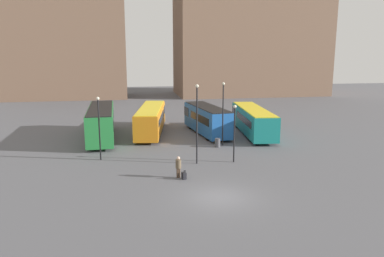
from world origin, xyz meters
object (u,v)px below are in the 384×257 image
(traveler, at_px, (178,165))
(lamp_post_2, at_px, (234,128))
(bus_0, at_px, (101,121))
(trash_bin, at_px, (218,143))
(lamp_post_0, at_px, (99,123))
(suitcase, at_px, (184,176))
(lamp_post_1, at_px, (223,109))
(bus_1, at_px, (151,119))
(lamp_post_3, at_px, (197,118))
(bus_2, at_px, (207,119))
(bus_3, at_px, (253,120))

(traveler, xyz_separation_m, lamp_post_2, (5.10, 3.15, 1.94))
(bus_0, relative_size, trash_bin, 14.30)
(traveler, bearing_deg, lamp_post_0, 32.11)
(traveler, xyz_separation_m, suitcase, (0.35, -0.38, -0.70))
(lamp_post_1, bearing_deg, suitcase, -119.65)
(lamp_post_0, xyz_separation_m, lamp_post_1, (11.52, 3.09, 0.42))
(suitcase, xyz_separation_m, lamp_post_1, (5.29, 9.28, 3.37))
(suitcase, distance_m, trash_bin, 9.87)
(trash_bin, bearing_deg, bus_1, 126.95)
(bus_1, height_order, lamp_post_2, lamp_post_2)
(lamp_post_3, relative_size, trash_bin, 7.67)
(lamp_post_2, distance_m, trash_bin, 5.73)
(traveler, xyz_separation_m, lamp_post_0, (-5.89, 5.81, 2.24))
(lamp_post_2, bearing_deg, bus_2, 89.08)
(suitcase, bearing_deg, bus_0, 11.04)
(bus_0, relative_size, bus_2, 1.21)
(bus_1, height_order, lamp_post_3, lamp_post_3)
(bus_2, height_order, traveler, bus_2)
(traveler, xyz_separation_m, lamp_post_1, (5.63, 8.90, 2.67))
(suitcase, height_order, lamp_post_0, lamp_post_0)
(lamp_post_0, bearing_deg, lamp_post_2, -13.62)
(bus_3, distance_m, lamp_post_1, 6.91)
(bus_0, height_order, trash_bin, bus_0)
(traveler, relative_size, lamp_post_0, 0.30)
(bus_2, bearing_deg, bus_0, 84.19)
(bus_1, relative_size, lamp_post_2, 2.57)
(lamp_post_1, bearing_deg, bus_2, 93.49)
(bus_1, height_order, lamp_post_0, lamp_post_0)
(lamp_post_2, bearing_deg, traveler, -148.32)
(traveler, height_order, lamp_post_0, lamp_post_0)
(lamp_post_0, xyz_separation_m, lamp_post_3, (7.88, -2.52, 0.59))
(bus_2, xyz_separation_m, lamp_post_0, (-11.18, -8.75, 1.51))
(bus_0, height_order, bus_2, bus_0)
(trash_bin, bearing_deg, bus_0, 152.17)
(bus_3, height_order, lamp_post_2, lamp_post_2)
(lamp_post_0, distance_m, lamp_post_3, 8.30)
(bus_2, bearing_deg, suitcase, 154.42)
(bus_0, bearing_deg, bus_1, -72.55)
(bus_1, relative_size, lamp_post_3, 1.90)
(bus_0, xyz_separation_m, bus_1, (5.40, 1.85, -0.20))
(lamp_post_2, distance_m, lamp_post_3, 3.24)
(suitcase, height_order, lamp_post_2, lamp_post_2)
(lamp_post_1, height_order, lamp_post_2, lamp_post_1)
(bus_3, xyz_separation_m, suitcase, (-9.99, -13.93, -1.34))
(bus_0, xyz_separation_m, lamp_post_0, (0.38, -8.45, 1.38))
(bus_1, xyz_separation_m, lamp_post_1, (6.51, -7.22, 2.00))
(lamp_post_3, height_order, trash_bin, lamp_post_3)
(bus_1, xyz_separation_m, lamp_post_2, (5.98, -12.97, 1.28))
(bus_0, bearing_deg, lamp_post_3, -144.52)
(lamp_post_2, xyz_separation_m, lamp_post_3, (-3.11, 0.14, 0.89))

